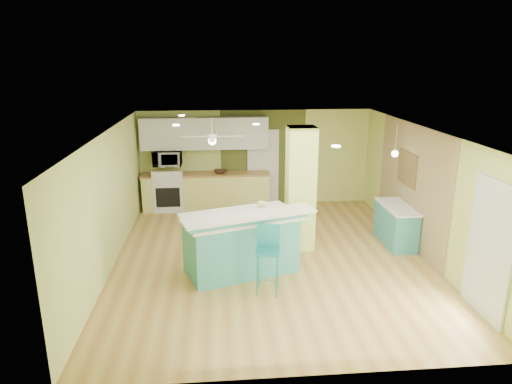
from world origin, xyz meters
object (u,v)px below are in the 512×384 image
bar_stool (268,248)px  fruit_bowl (220,172)px  side_counter (396,225)px  canister (262,207)px  peninsula (241,242)px

bar_stool → fruit_bowl: bearing=109.2°
side_counter → fruit_bowl: (-3.63, 2.66, 0.57)m
bar_stool → canister: bearing=100.5°
fruit_bowl → canister: 3.59m
peninsula → side_counter: 3.47m
peninsula → fruit_bowl: size_ratio=7.14×
canister → peninsula: bearing=-154.8°
peninsula → side_counter: bearing=-0.7°
side_counter → peninsula: bearing=-162.6°
side_counter → canister: canister is taller
peninsula → bar_stool: 0.88m
peninsula → fruit_bowl: 3.73m
peninsula → canister: 0.74m
peninsula → side_counter: (3.30, 1.03, -0.16)m
side_counter → fruit_bowl: fruit_bowl is taller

